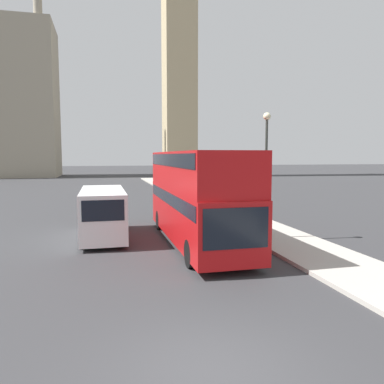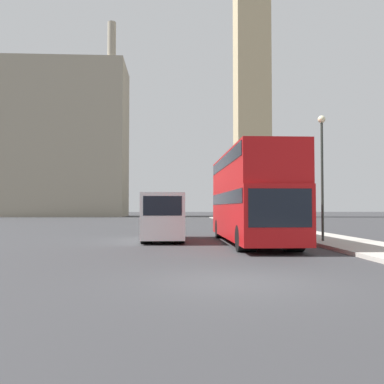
% 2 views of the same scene
% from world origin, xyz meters
% --- Properties ---
extents(ground_plane, '(300.00, 300.00, 0.00)m').
position_xyz_m(ground_plane, '(0.00, 0.00, 0.00)').
color(ground_plane, '#333335').
extents(clock_tower, '(6.44, 6.61, 64.25)m').
position_xyz_m(clock_tower, '(13.35, 66.36, 32.95)').
color(clock_tower, tan).
rests_on(clock_tower, ground_plane).
extents(red_double_decker_bus, '(2.63, 10.67, 4.29)m').
position_xyz_m(red_double_decker_bus, '(2.37, 10.28, 2.39)').
color(red_double_decker_bus, '#B71114').
rests_on(red_double_decker_bus, ground_plane).
extents(white_van, '(2.10, 5.90, 2.43)m').
position_xyz_m(white_van, '(-1.86, 12.34, 1.31)').
color(white_van, white).
rests_on(white_van, ground_plane).
extents(street_lamp, '(0.36, 0.36, 5.97)m').
position_xyz_m(street_lamp, '(5.71, 9.93, 4.05)').
color(street_lamp, '#2D332D').
rests_on(street_lamp, sidewalk_strip).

